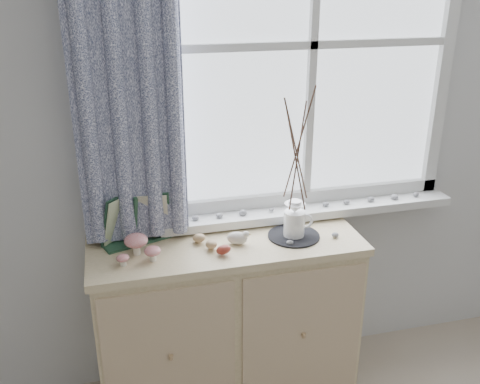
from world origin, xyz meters
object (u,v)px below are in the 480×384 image
Objects in this scene: botanical_book at (135,220)px; twig_pitcher at (297,150)px; sideboard at (227,323)px; toadstool_cluster at (138,245)px.

twig_pitcher reaches higher than botanical_book.
sideboard is 6.66× the size of toadstool_cluster.
twig_pitcher is (0.68, 0.02, 0.35)m from toadstool_cluster.
sideboard is at bearing -173.52° from twig_pitcher.
botanical_book is 0.75m from twig_pitcher.
toadstool_cluster is at bearing -167.78° from twig_pitcher.
toadstool_cluster is 0.26× the size of twig_pitcher.
twig_pitcher is at bearing -26.71° from botanical_book.
toadstool_cluster reaches higher than sideboard.
toadstool_cluster is (0.00, -0.11, -0.06)m from botanical_book.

